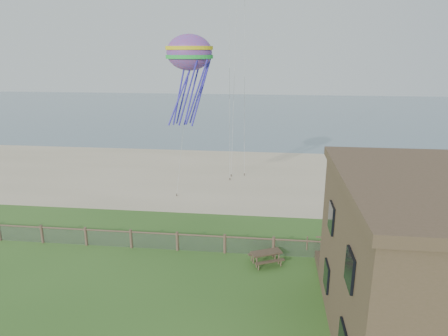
{
  "coord_description": "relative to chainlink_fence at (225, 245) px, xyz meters",
  "views": [
    {
      "loc": [
        2.5,
        -16.21,
        12.1
      ],
      "look_at": [
        -0.28,
        8.0,
        4.92
      ],
      "focal_mm": 32.0,
      "sensor_mm": 36.0,
      "label": 1
    }
  ],
  "objects": [
    {
      "name": "octopus_kite",
      "position": [
        -3.27,
        6.55,
        9.64
      ],
      "size": [
        3.57,
        2.64,
        7.01
      ],
      "primitive_type": null,
      "rotation": [
        0.0,
        0.0,
        -0.07
      ],
      "color": "#E22349"
    },
    {
      "name": "ground",
      "position": [
        0.0,
        -6.0,
        -0.55
      ],
      "size": [
        160.0,
        160.0,
        0.0
      ],
      "primitive_type": "plane",
      "color": "#2F561D",
      "rests_on": "ground"
    },
    {
      "name": "ocean",
      "position": [
        0.0,
        60.0,
        -0.55
      ],
      "size": [
        160.0,
        68.0,
        0.02
      ],
      "primitive_type": "cube",
      "color": "slate",
      "rests_on": "ground"
    },
    {
      "name": "chainlink_fence",
      "position": [
        0.0,
        0.0,
        0.0
      ],
      "size": [
        36.2,
        0.2,
        1.25
      ],
      "primitive_type": null,
      "color": "brown",
      "rests_on": "ground"
    },
    {
      "name": "picnic_table",
      "position": [
        2.56,
        -1.0,
        -0.17
      ],
      "size": [
        2.21,
        1.99,
        0.76
      ],
      "primitive_type": null,
      "rotation": [
        0.0,
        0.0,
        0.43
      ],
      "color": "brown",
      "rests_on": "ground"
    },
    {
      "name": "sand_beach",
      "position": [
        0.0,
        16.0,
        -0.55
      ],
      "size": [
        72.0,
        20.0,
        0.02
      ],
      "primitive_type": "cube",
      "color": "tan",
      "rests_on": "ground"
    }
  ]
}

